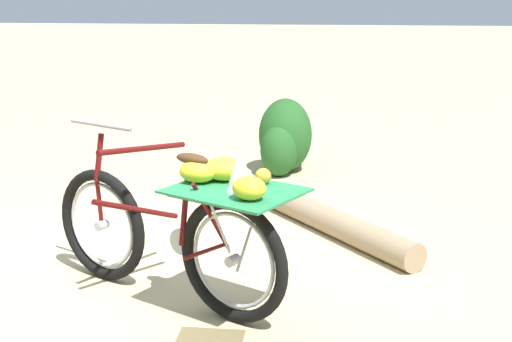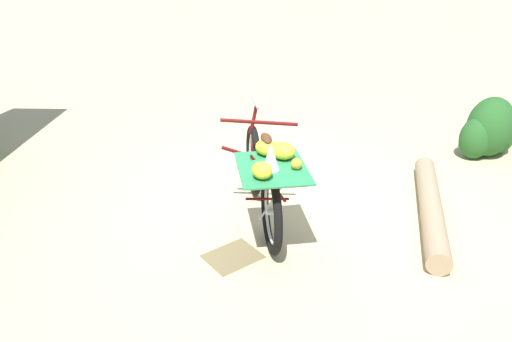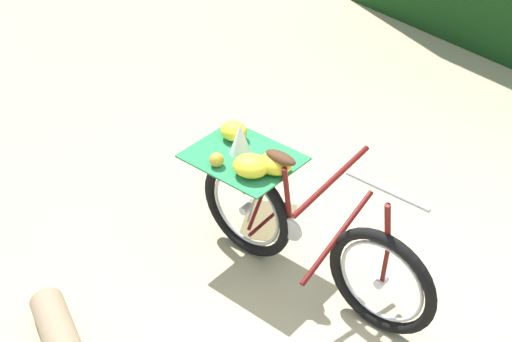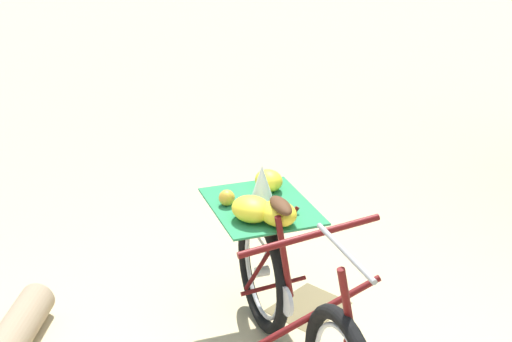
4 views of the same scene
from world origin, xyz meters
TOP-DOWN VIEW (x-y plane):
  - ground_plane at (0.00, 0.00)m, footprint 60.00×60.00m
  - bicycle at (-0.28, -0.38)m, footprint 1.12×1.70m
  - fallen_log at (1.10, -1.24)m, footprint 1.66×1.36m
  - shrub_cluster at (2.91, -0.78)m, footprint 0.79×0.54m

SIDE VIEW (x-z plane):
  - ground_plane at x=0.00m, z-range 0.00..0.00m
  - fallen_log at x=1.10m, z-range 0.00..0.21m
  - shrub_cluster at x=2.91m, z-range -0.04..0.70m
  - bicycle at x=-0.28m, z-range -0.03..1.00m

